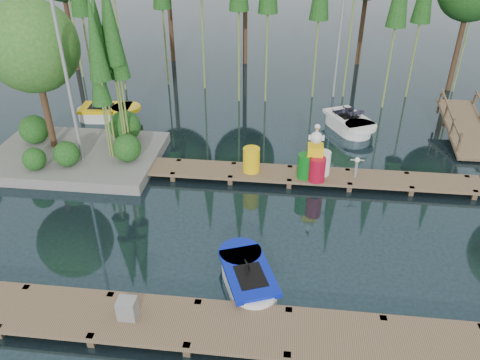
# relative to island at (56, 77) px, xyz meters

# --- Properties ---
(ground_plane) EXTENTS (90.00, 90.00, 0.00)m
(ground_plane) POSITION_rel_island_xyz_m (6.30, -3.29, -3.18)
(ground_plane) COLOR #1E3139
(near_dock) EXTENTS (18.00, 1.50, 0.50)m
(near_dock) POSITION_rel_island_xyz_m (6.30, -7.79, -2.95)
(near_dock) COLOR brown
(near_dock) RESTS_ON ground
(far_dock) EXTENTS (15.00, 1.20, 0.50)m
(far_dock) POSITION_rel_island_xyz_m (7.30, -0.79, -2.95)
(far_dock) COLOR brown
(far_dock) RESTS_ON ground
(island) EXTENTS (6.20, 4.20, 6.75)m
(island) POSITION_rel_island_xyz_m (0.00, 0.00, 0.00)
(island) COLOR slate
(island) RESTS_ON ground
(lamp_island) EXTENTS (0.30, 0.30, 7.25)m
(lamp_island) POSITION_rel_island_xyz_m (0.80, -0.79, 1.08)
(lamp_island) COLOR gray
(lamp_island) RESTS_ON ground
(lamp_rear) EXTENTS (0.30, 0.30, 7.25)m
(lamp_rear) POSITION_rel_island_xyz_m (10.30, 7.71, 1.08)
(lamp_rear) COLOR gray
(lamp_rear) RESTS_ON ground
(ramp) EXTENTS (1.50, 3.94, 1.49)m
(ramp) POSITION_rel_island_xyz_m (15.30, 3.21, -2.60)
(ramp) COLOR brown
(ramp) RESTS_ON ground
(boat_blue) EXTENTS (1.95, 2.73, 0.84)m
(boat_blue) POSITION_rel_island_xyz_m (7.39, -6.16, -2.94)
(boat_blue) COLOR white
(boat_blue) RESTS_ON ground
(boat_yellow_far) EXTENTS (2.93, 1.51, 1.42)m
(boat_yellow_far) POSITION_rel_island_xyz_m (0.06, 3.71, -2.88)
(boat_yellow_far) COLOR white
(boat_yellow_far) RESTS_ON ground
(boat_white_far) EXTENTS (2.43, 3.12, 1.35)m
(boat_white_far) POSITION_rel_island_xyz_m (10.72, 3.78, -2.88)
(boat_white_far) COLOR white
(boat_white_far) RESTS_ON ground
(utility_cabinet) EXTENTS (0.42, 0.35, 0.51)m
(utility_cabinet) POSITION_rel_island_xyz_m (4.81, -7.79, -2.63)
(utility_cabinet) COLOR gray
(utility_cabinet) RESTS_ON near_dock
(yellow_barrel) EXTENTS (0.59, 0.59, 0.88)m
(yellow_barrel) POSITION_rel_island_xyz_m (6.96, -0.79, -2.44)
(yellow_barrel) COLOR yellow
(yellow_barrel) RESTS_ON far_dock
(drum_cluster) EXTENTS (1.13, 1.03, 1.94)m
(drum_cluster) POSITION_rel_island_xyz_m (9.14, -0.94, -2.31)
(drum_cluster) COLOR #0B6817
(drum_cluster) RESTS_ON far_dock
(seagull_post) EXTENTS (0.47, 0.25, 0.75)m
(seagull_post) POSITION_rel_island_xyz_m (10.55, -0.79, -2.38)
(seagull_post) COLOR gray
(seagull_post) RESTS_ON far_dock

